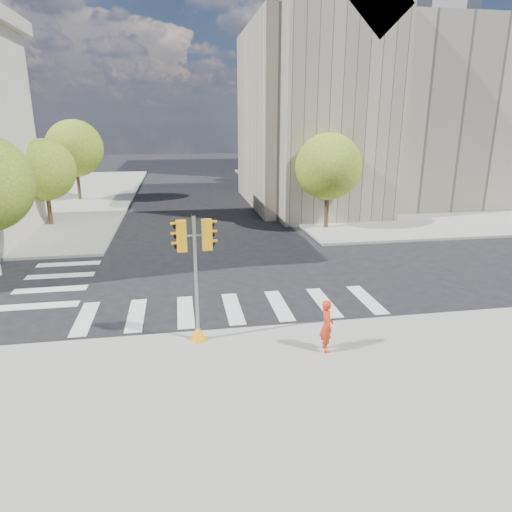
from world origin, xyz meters
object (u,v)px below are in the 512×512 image
(traffic_signal, at_px, (196,289))
(lamp_far, at_px, (276,144))
(lamp_near, at_px, (318,154))
(photographer, at_px, (327,326))

(traffic_signal, bearing_deg, lamp_far, 69.76)
(lamp_near, relative_size, photographer, 4.94)
(lamp_far, relative_size, traffic_signal, 1.95)
(lamp_near, height_order, traffic_signal, lamp_near)
(lamp_near, relative_size, lamp_far, 1.00)
(lamp_near, height_order, photographer, lamp_near)
(lamp_near, height_order, lamp_far, same)
(lamp_near, distance_m, photographer, 21.11)
(photographer, bearing_deg, lamp_far, -6.09)
(photographer, bearing_deg, lamp_near, -12.51)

